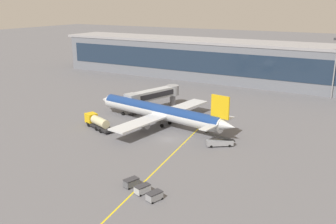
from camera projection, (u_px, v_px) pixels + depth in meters
ground_plane at (168, 140)px, 88.82m from camera, size 700.00×700.00×0.00m
apron_lead_in_line at (187, 140)px, 88.54m from camera, size 10.18×79.42×0.01m
terminal_building at (278, 65)px, 144.24m from camera, size 195.73×20.80×16.22m
main_airliner at (160, 112)px, 98.70m from camera, size 44.43×35.63×10.73m
jet_bridge at (155, 94)px, 112.68m from camera, size 8.82×19.62×6.28m
fuel_tanker at (97, 122)px, 96.38m from camera, size 10.97×6.24×3.25m
belt_loader at (220, 142)px, 84.62m from camera, size 6.39×5.09×3.49m
baggage_cart_0 at (131, 182)px, 66.13m from camera, size 2.32×3.00×1.48m
baggage_cart_1 at (142, 189)px, 63.84m from camera, size 2.32×3.00×1.48m
baggage_cart_2 at (154, 196)px, 61.55m from camera, size 2.32×3.00×1.48m
apron_light_mast_1 at (335, 63)px, 123.03m from camera, size 2.80×0.50×20.21m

